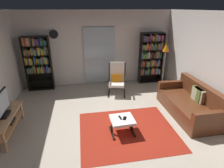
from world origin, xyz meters
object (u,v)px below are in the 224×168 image
(leather_sofa, at_px, (190,104))
(wall_clock, at_px, (54,34))
(bookshelf_near_tv, at_px, (38,59))
(lounge_armchair, at_px, (117,78))
(tv_stand, at_px, (6,121))
(floor_lamp_by_shelf, at_px, (166,52))
(television, at_px, (1,106))
(cell_phone, at_px, (125,118))
(bookshelf_near_sofa, at_px, (151,57))
(ottoman, at_px, (122,121))
(tv_remote, at_px, (120,118))

(leather_sofa, xyz_separation_m, wall_clock, (-3.62, 2.56, 1.55))
(bookshelf_near_tv, xyz_separation_m, lounge_armchair, (2.54, -0.76, -0.54))
(tv_stand, height_order, wall_clock, wall_clock)
(bookshelf_near_tv, bearing_deg, floor_lamp_by_shelf, -10.66)
(television, bearing_deg, leather_sofa, 0.78)
(cell_phone, bearing_deg, bookshelf_near_sofa, 79.74)
(tv_stand, xyz_separation_m, television, (0.00, -0.02, 0.41))
(ottoman, xyz_separation_m, wall_clock, (-1.66, 3.04, 1.55))
(television, distance_m, wall_clock, 3.00)
(bookshelf_near_tv, distance_m, ottoman, 3.72)
(television, bearing_deg, bookshelf_near_tv, 82.34)
(tv_stand, bearing_deg, ottoman, -9.38)
(ottoman, bearing_deg, television, 170.95)
(television, bearing_deg, floor_lamp_by_shelf, 20.51)
(tv_stand, xyz_separation_m, wall_clock, (0.92, 2.61, 1.53))
(leather_sofa, relative_size, lounge_armchair, 1.88)
(television, bearing_deg, wall_clock, 70.71)
(tv_stand, height_order, leather_sofa, leather_sofa)
(bookshelf_near_tv, distance_m, floor_lamp_by_shelf, 4.23)
(bookshelf_near_sofa, xyz_separation_m, floor_lamp_by_shelf, (0.18, -0.78, 0.36))
(leather_sofa, bearing_deg, cell_phone, -166.09)
(bookshelf_near_tv, height_order, cell_phone, bookshelf_near_tv)
(leather_sofa, height_order, lounge_armchair, lounge_armchair)
(bookshelf_near_tv, relative_size, bookshelf_near_sofa, 0.98)
(tv_stand, bearing_deg, wall_clock, 70.56)
(tv_stand, relative_size, ottoman, 2.44)
(tv_stand, bearing_deg, television, -81.95)
(bookshelf_near_sofa, relative_size, ottoman, 3.45)
(tv_stand, distance_m, lounge_armchair, 3.34)
(tv_stand, relative_size, wall_clock, 4.53)
(television, xyz_separation_m, cell_phone, (2.63, -0.41, -0.35))
(ottoman, bearing_deg, floor_lamp_by_shelf, 47.62)
(ottoman, relative_size, wall_clock, 1.86)
(floor_lamp_by_shelf, bearing_deg, bookshelf_near_sofa, 102.78)
(bookshelf_near_tv, relative_size, lounge_armchair, 1.79)
(leather_sofa, bearing_deg, bookshelf_near_tv, 150.36)
(lounge_armchair, bearing_deg, ottoman, -98.11)
(tv_stand, xyz_separation_m, lounge_armchair, (2.88, 1.68, 0.22))
(bookshelf_near_tv, distance_m, tv_remote, 3.65)
(bookshelf_near_tv, height_order, lounge_armchair, bookshelf_near_tv)
(ottoman, distance_m, cell_phone, 0.09)
(bookshelf_near_sofa, height_order, floor_lamp_by_shelf, bookshelf_near_sofa)
(television, relative_size, lounge_armchair, 0.79)
(ottoman, relative_size, floor_lamp_by_shelf, 0.33)
(television, height_order, wall_clock, wall_clock)
(tv_stand, distance_m, bookshelf_near_tv, 2.58)
(tv_remote, bearing_deg, wall_clock, 107.24)
(tv_stand, height_order, cell_phone, tv_stand)
(bookshelf_near_tv, xyz_separation_m, wall_clock, (0.59, 0.17, 0.78))
(leather_sofa, bearing_deg, wall_clock, 144.68)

